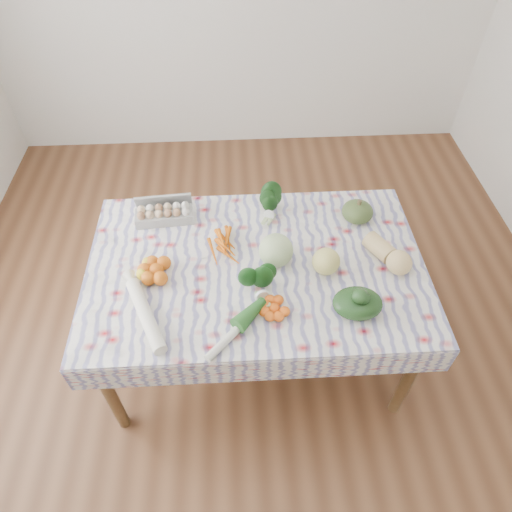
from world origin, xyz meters
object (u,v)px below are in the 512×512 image
egg_carton (164,215)px  cabbage (276,250)px  dining_table (256,275)px  kabocha_squash (357,212)px  grapefruit (326,261)px  butternut_squash (389,253)px

egg_carton → cabbage: cabbage is taller
egg_carton → dining_table: bearing=-40.6°
kabocha_squash → cabbage: cabbage is taller
grapefruit → egg_carton: bearing=153.4°
kabocha_squash → cabbage: (-0.46, -0.28, 0.03)m
dining_table → cabbage: size_ratio=9.56×
egg_carton → kabocha_squash: (1.03, -0.05, 0.01)m
dining_table → grapefruit: 0.37m
kabocha_squash → cabbage: bearing=-148.2°
kabocha_squash → grapefruit: 0.42m
dining_table → egg_carton: 0.59m
egg_carton → cabbage: size_ratio=1.81×
dining_table → egg_carton: size_ratio=5.29×
cabbage → dining_table: bearing=-175.6°
dining_table → cabbage: bearing=4.4°
kabocha_squash → grapefruit: grapefruit is taller
kabocha_squash → butternut_squash: size_ratio=0.63×
grapefruit → dining_table: bearing=169.5°
kabocha_squash → grapefruit: bearing=-122.6°
cabbage → egg_carton: bearing=149.6°
dining_table → cabbage: (0.10, 0.01, 0.17)m
cabbage → butternut_squash: (0.55, -0.02, -0.02)m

